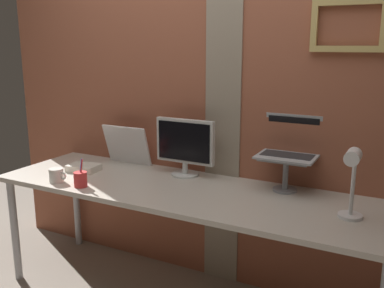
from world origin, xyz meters
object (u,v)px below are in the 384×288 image
object	(u,v)px
laptop	(290,145)
coffee_mug	(56,175)
pen_cup	(81,179)
whiteboard_panel	(127,145)
monitor	(185,144)
desk_lamp	(352,176)

from	to	relation	value
laptop	coffee_mug	xyz separation A→B (m)	(-1.30, -0.57, -0.22)
coffee_mug	pen_cup	bearing A→B (deg)	-0.00
whiteboard_panel	coffee_mug	xyz separation A→B (m)	(-0.14, -0.54, -0.09)
monitor	laptop	world-z (taller)	laptop
laptop	whiteboard_panel	bearing A→B (deg)	-178.71
laptop	whiteboard_panel	size ratio (longest dim) A/B	0.94
pen_cup	coffee_mug	bearing A→B (deg)	180.00
pen_cup	whiteboard_panel	bearing A→B (deg)	95.33
whiteboard_panel	desk_lamp	distance (m)	1.59
monitor	desk_lamp	bearing A→B (deg)	-15.38
laptop	whiteboard_panel	xyz separation A→B (m)	(-1.15, -0.03, -0.12)
laptop	whiteboard_panel	distance (m)	1.16
coffee_mug	whiteboard_panel	bearing A→B (deg)	75.12
monitor	coffee_mug	distance (m)	0.82
monitor	desk_lamp	distance (m)	1.10
desk_lamp	pen_cup	xyz separation A→B (m)	(-1.50, -0.21, -0.18)
desk_lamp	coffee_mug	size ratio (longest dim) A/B	2.94
desk_lamp	pen_cup	world-z (taller)	desk_lamp
monitor	coffee_mug	bearing A→B (deg)	-141.99
whiteboard_panel	desk_lamp	xyz separation A→B (m)	(1.55, -0.33, 0.09)
whiteboard_panel	desk_lamp	bearing A→B (deg)	-12.17
monitor	pen_cup	size ratio (longest dim) A/B	2.35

